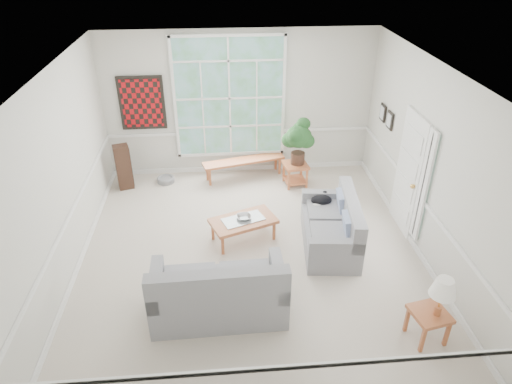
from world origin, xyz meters
TOP-DOWN VIEW (x-y plane):
  - floor at (0.00, 0.00)m, footprint 5.50×6.00m
  - ceiling at (0.00, 0.00)m, footprint 5.50×6.00m
  - wall_back at (0.00, 3.00)m, footprint 5.50×0.02m
  - wall_front at (0.00, -3.00)m, footprint 5.50×0.02m
  - wall_left at (-2.75, 0.00)m, footprint 0.02×6.00m
  - wall_right at (2.75, 0.00)m, footprint 0.02×6.00m
  - window_back at (-0.20, 2.96)m, footprint 2.30×0.08m
  - entry_door at (2.71, 0.60)m, footprint 0.08×0.90m
  - door_sidelight at (2.71, -0.03)m, footprint 0.08×0.26m
  - wall_art at (-1.95, 2.95)m, footprint 0.90×0.06m
  - wall_frame_near at (2.71, 1.75)m, footprint 0.04×0.26m
  - wall_frame_far at (2.71, 2.15)m, footprint 0.04×0.26m
  - loveseat_right at (1.32, 0.14)m, footprint 1.01×1.70m
  - loveseat_front at (-0.54, -1.24)m, footprint 1.83×0.98m
  - coffee_table at (-0.10, 0.41)m, footprint 1.22×0.93m
  - pewter_bowl at (-0.08, 0.43)m, footprint 0.32×0.32m
  - window_bench at (0.05, 2.65)m, footprint 1.76×0.75m
  - end_table at (1.08, 2.23)m, footprint 0.54×0.54m
  - houseplant at (1.12, 2.26)m, footprint 0.61×0.61m
  - side_table at (2.12, -1.96)m, footprint 0.52×0.52m
  - table_lamp at (2.19, -2.00)m, footprint 0.45×0.45m
  - pet_bed at (-1.60, 2.57)m, footprint 0.50×0.50m
  - floor_speaker at (-2.39, 2.40)m, footprint 0.35×0.31m
  - cat at (1.29, 0.72)m, footprint 0.43×0.35m

SIDE VIEW (x-z plane):
  - floor at x=0.00m, z-range -0.01..0.00m
  - pet_bed at x=-1.60m, z-range 0.00..0.11m
  - coffee_table at x=-0.10m, z-range 0.00..0.40m
  - window_bench at x=0.05m, z-range 0.00..0.40m
  - side_table at x=2.12m, z-range 0.00..0.45m
  - end_table at x=1.08m, z-range 0.00..0.47m
  - pewter_bowl at x=-0.08m, z-range 0.40..0.47m
  - loveseat_right at x=1.32m, z-range 0.00..0.88m
  - floor_speaker at x=-2.39m, z-range 0.00..0.94m
  - loveseat_front at x=-0.54m, z-range 0.00..0.98m
  - cat at x=1.29m, z-range 0.45..0.62m
  - table_lamp at x=2.19m, z-range 0.45..1.01m
  - houseplant at x=1.12m, z-range 0.47..1.44m
  - entry_door at x=2.71m, z-range 0.00..2.10m
  - door_sidelight at x=2.71m, z-range 0.20..2.10m
  - wall_back at x=0.00m, z-range 0.00..3.00m
  - wall_front at x=0.00m, z-range 0.00..3.00m
  - wall_left at x=-2.75m, z-range 0.00..3.00m
  - wall_right at x=2.75m, z-range 0.00..3.00m
  - wall_frame_near at x=2.71m, z-range 1.39..1.71m
  - wall_frame_far at x=2.71m, z-range 1.39..1.71m
  - wall_art at x=-1.95m, z-range 1.05..2.15m
  - window_back at x=-0.20m, z-range 0.45..2.85m
  - ceiling at x=0.00m, z-range 2.99..3.01m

